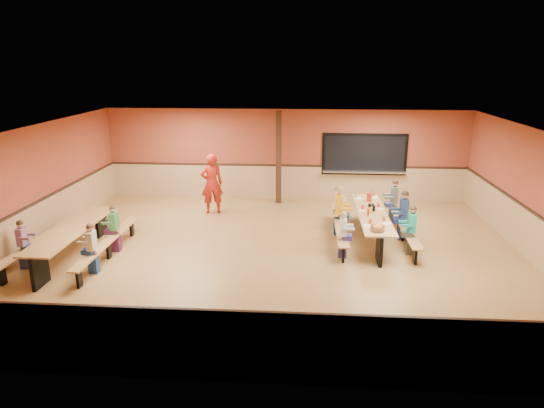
{
  "coord_description": "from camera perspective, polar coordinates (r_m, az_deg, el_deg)",
  "views": [
    {
      "loc": [
        0.71,
        -10.98,
        4.5
      ],
      "look_at": [
        -0.12,
        0.32,
        1.15
      ],
      "focal_mm": 32.0,
      "sensor_mm": 36.0,
      "label": 1
    }
  ],
  "objects": [
    {
      "name": "place_settings",
      "position": [
        12.78,
        11.69,
        -0.74
      ],
      "size": [
        0.65,
        3.3,
        0.11
      ],
      "primitive_type": null,
      "color": "beige",
      "rests_on": "cafeteria_table_main"
    },
    {
      "name": "condiment_mustard",
      "position": [
        12.67,
        11.6,
        -0.74
      ],
      "size": [
        0.06,
        0.06,
        0.17
      ],
      "primitive_type": "cylinder",
      "color": "yellow",
      "rests_on": "cafeteria_table_main"
    },
    {
      "name": "seated_child_purple_sec",
      "position": [
        12.2,
        -27.23,
        -4.3
      ],
      "size": [
        0.32,
        0.26,
        1.11
      ],
      "primitive_type": null,
      "color": "#8B587C",
      "rests_on": "ground"
    },
    {
      "name": "structural_post",
      "position": [
        15.7,
        0.79,
        5.45
      ],
      "size": [
        0.18,
        0.18,
        3.0
      ],
      "primitive_type": "cube",
      "color": "#311A10",
      "rests_on": "ground"
    },
    {
      "name": "kitchen_pass_through",
      "position": [
        16.33,
        10.81,
        5.55
      ],
      "size": [
        2.78,
        0.28,
        1.38
      ],
      "color": "black",
      "rests_on": "ground"
    },
    {
      "name": "seated_child_grey_left",
      "position": [
        13.77,
        7.7,
        -0.31
      ],
      "size": [
        0.33,
        0.27,
        1.12
      ],
      "primitive_type": null,
      "color": "silver",
      "rests_on": "ground"
    },
    {
      "name": "cafeteria_table_second",
      "position": [
        12.38,
        -22.31,
        -3.54
      ],
      "size": [
        1.91,
        3.7,
        0.74
      ],
      "color": "#B38247",
      "rests_on": "ground"
    },
    {
      "name": "chip_bowl",
      "position": [
        11.41,
        12.31,
        -2.78
      ],
      "size": [
        0.32,
        0.32,
        0.15
      ],
      "primitive_type": null,
      "color": "orange",
      "rests_on": "cafeteria_table_main"
    },
    {
      "name": "table_paddle",
      "position": [
        13.28,
        11.63,
        0.29
      ],
      "size": [
        0.16,
        0.16,
        0.56
      ],
      "color": "black",
      "rests_on": "cafeteria_table_main"
    },
    {
      "name": "room_envelope",
      "position": [
        11.64,
        0.46,
        -2.63
      ],
      "size": [
        12.04,
        10.04,
        3.02
      ],
      "color": "#9C442D",
      "rests_on": "ground"
    },
    {
      "name": "standing_woman",
      "position": [
        14.85,
        -7.09,
        2.4
      ],
      "size": [
        0.78,
        0.64,
        1.84
      ],
      "primitive_type": "imported",
      "rotation": [
        0.0,
        0.0,
        3.47
      ],
      "color": "#A91F13",
      "rests_on": "ground"
    },
    {
      "name": "seated_adult_yellow",
      "position": [
        13.07,
        7.88,
        -0.81
      ],
      "size": [
        0.42,
        0.34,
        1.31
      ],
      "primitive_type": null,
      "color": "#F5A714",
      "rests_on": "ground"
    },
    {
      "name": "ground",
      "position": [
        11.89,
        0.46,
        -5.78
      ],
      "size": [
        12.0,
        12.0,
        0.0
      ],
      "primitive_type": "plane",
      "color": "olive",
      "rests_on": "ground"
    },
    {
      "name": "seated_child_tan_sec",
      "position": [
        11.32,
        -20.41,
        -4.98
      ],
      "size": [
        0.33,
        0.27,
        1.12
      ],
      "primitive_type": null,
      "color": "#B3AA91",
      "rests_on": "ground"
    },
    {
      "name": "seated_child_teal_right",
      "position": [
        12.12,
        16.05,
        -2.98
      ],
      "size": [
        0.36,
        0.3,
        1.2
      ],
      "primitive_type": null,
      "color": "#19927F",
      "rests_on": "ground"
    },
    {
      "name": "seated_child_green_sec",
      "position": [
        12.43,
        -18.01,
        -2.77
      ],
      "size": [
        0.34,
        0.28,
        1.16
      ],
      "primitive_type": null,
      "color": "#34753B",
      "rests_on": "ground"
    },
    {
      "name": "punch_pitcher",
      "position": [
        13.81,
        11.39,
        0.81
      ],
      "size": [
        0.16,
        0.16,
        0.22
      ],
      "primitive_type": "cylinder",
      "color": "red",
      "rests_on": "cafeteria_table_main"
    },
    {
      "name": "napkin_dispenser",
      "position": [
        12.95,
        11.78,
        -0.46
      ],
      "size": [
        0.1,
        0.14,
        0.13
      ],
      "primitive_type": "cube",
      "color": "black",
      "rests_on": "cafeteria_table_main"
    },
    {
      "name": "seated_child_navy_right",
      "position": [
        13.04,
        15.21,
        -1.33
      ],
      "size": [
        0.41,
        0.33,
        1.29
      ],
      "primitive_type": null,
      "color": "navy",
      "rests_on": "ground"
    },
    {
      "name": "cafeteria_table_main",
      "position": [
        12.86,
        11.62,
        -1.88
      ],
      "size": [
        1.91,
        3.7,
        0.74
      ],
      "color": "#B38247",
      "rests_on": "ground"
    },
    {
      "name": "condiment_ketchup",
      "position": [
        12.5,
        11.26,
        -0.95
      ],
      "size": [
        0.06,
        0.06,
        0.17
      ],
      "primitive_type": "cylinder",
      "color": "#B2140F",
      "rests_on": "cafeteria_table_main"
    },
    {
      "name": "seated_child_white_left",
      "position": [
        11.58,
        8.34,
        -3.61
      ],
      "size": [
        0.33,
        0.27,
        1.12
      ],
      "primitive_type": null,
      "color": "silver",
      "rests_on": "ground"
    },
    {
      "name": "seated_child_char_right",
      "position": [
        14.43,
        14.14,
        0.33
      ],
      "size": [
        0.38,
        0.31,
        1.23
      ],
      "primitive_type": null,
      "color": "#576063",
      "rests_on": "ground"
    }
  ]
}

